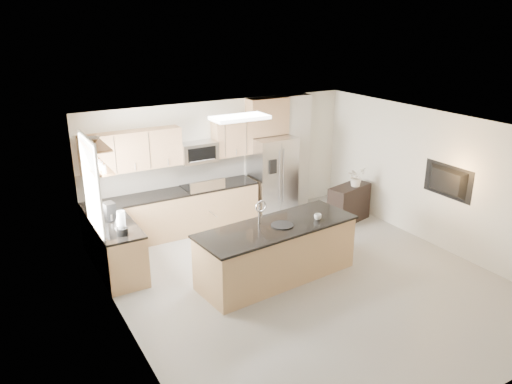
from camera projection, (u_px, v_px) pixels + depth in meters
floor at (307, 281)px, 8.44m from camera, size 6.50×6.50×0.00m
ceiling at (312, 130)px, 7.57m from camera, size 6.00×6.50×0.02m
wall_back at (221, 161)px, 10.67m from camera, size 6.00×0.02×2.60m
wall_front at (486, 306)px, 5.35m from camera, size 6.00×0.02×2.60m
wall_left at (124, 251)px, 6.60m from camera, size 0.02×6.50×2.60m
wall_right at (439, 181)px, 9.41m from camera, size 0.02×6.50×2.60m
back_counter at (174, 213)px, 10.11m from camera, size 3.55×0.66×1.44m
left_counter at (117, 249)px, 8.55m from camera, size 0.66×1.50×0.92m
range at (203, 207)px, 10.39m from camera, size 0.76×0.64×1.14m
upper_cabinets at (164, 147)px, 9.75m from camera, size 3.50×0.33×0.75m
microwave at (198, 152)px, 10.11m from camera, size 0.76×0.40×0.40m
refrigerator at (272, 177)px, 10.99m from camera, size 0.92×0.78×1.78m
partition_column at (295, 152)px, 11.39m from camera, size 0.60×0.30×2.60m
window at (92, 187)px, 8.01m from camera, size 0.04×1.15×1.65m
shelf_lower at (96, 166)px, 8.05m from camera, size 0.30×1.20×0.04m
shelf_upper at (94, 144)px, 7.93m from camera, size 0.30×1.20×0.04m
ceiling_fixture at (240, 118)px, 8.71m from camera, size 1.00×0.50×0.06m
island at (277, 251)px, 8.41m from camera, size 2.87×1.27×1.39m
credenza at (349, 203)px, 10.79m from camera, size 1.08×0.66×0.81m
cup at (318, 217)px, 8.47m from camera, size 0.13×0.13×0.10m
platter at (282, 225)px, 8.24m from camera, size 0.41×0.41×0.02m
blender at (122, 225)px, 7.94m from camera, size 0.18×0.18×0.41m
kettle at (118, 220)px, 8.32m from camera, size 0.19×0.19×0.24m
coffee_maker at (109, 212)px, 8.51m from camera, size 0.20×0.23×0.32m
bowl at (92, 139)px, 7.99m from camera, size 0.40×0.40×0.08m
flower_vase at (357, 172)px, 10.55m from camera, size 0.62×0.55×0.63m
television at (445, 182)px, 9.19m from camera, size 0.14×1.08×0.62m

